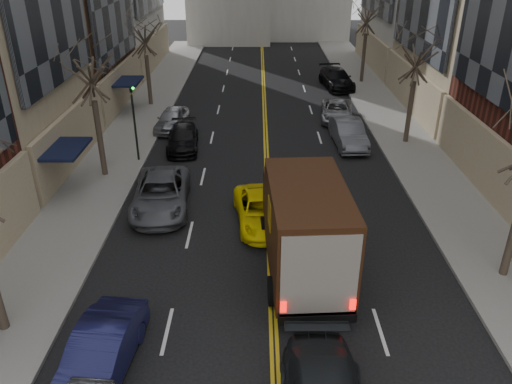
# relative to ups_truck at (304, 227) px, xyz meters

# --- Properties ---
(sidewalk_left) EXTENTS (4.00, 66.00, 0.15)m
(sidewalk_left) POSITION_rel_ups_truck_xyz_m (-10.20, 15.64, -1.88)
(sidewalk_left) COLOR slate
(sidewalk_left) RESTS_ON ground
(sidewalk_right) EXTENTS (4.00, 66.00, 0.15)m
(sidewalk_right) POSITION_rel_ups_truck_xyz_m (7.80, 15.64, -1.88)
(sidewalk_right) COLOR slate
(sidewalk_right) RESTS_ON ground
(tree_lf_mid) EXTENTS (3.20, 3.20, 8.91)m
(tree_lf_mid) POSITION_rel_ups_truck_xyz_m (-10.00, 8.64, 4.64)
(tree_lf_mid) COLOR #382D23
(tree_lf_mid) RESTS_ON sidewalk_left
(tree_lf_far) EXTENTS (3.20, 3.20, 8.12)m
(tree_lf_far) POSITION_rel_ups_truck_xyz_m (-10.00, 21.64, 4.07)
(tree_lf_far) COLOR #382D23
(tree_lf_far) RESTS_ON sidewalk_left
(tree_rt_mid) EXTENTS (3.20, 3.20, 8.32)m
(tree_rt_mid) POSITION_rel_ups_truck_xyz_m (7.60, 13.64, 4.21)
(tree_rt_mid) COLOR #382D23
(tree_rt_mid) RESTS_ON sidewalk_right
(tree_rt_far) EXTENTS (3.20, 3.20, 9.11)m
(tree_rt_far) POSITION_rel_ups_truck_xyz_m (7.60, 28.64, 4.79)
(tree_rt_far) COLOR #382D23
(tree_rt_far) RESTS_ON sidewalk_right
(traffic_signal) EXTENTS (0.29, 0.26, 4.70)m
(traffic_signal) POSITION_rel_ups_truck_xyz_m (-8.59, 10.64, 0.86)
(traffic_signal) COLOR black
(traffic_signal) RESTS_ON sidewalk_left
(ups_truck) EXTENTS (3.22, 7.22, 3.88)m
(ups_truck) POSITION_rel_ups_truck_xyz_m (0.00, 0.00, 0.00)
(ups_truck) COLOR black
(ups_truck) RESTS_ON ground
(taxi) EXTENTS (2.79, 4.98, 1.31)m
(taxi) POSITION_rel_ups_truck_xyz_m (-1.55, 3.63, -1.30)
(taxi) COLOR #FFE50A
(taxi) RESTS_ON ground
(pedestrian) EXTENTS (0.50, 0.68, 1.72)m
(pedestrian) POSITION_rel_ups_truck_xyz_m (-0.91, 1.96, -1.10)
(pedestrian) COLOR black
(pedestrian) RESTS_ON ground
(parked_lf_b) EXTENTS (2.01, 4.60, 1.47)m
(parked_lf_b) POSITION_rel_ups_truck_xyz_m (-6.30, -5.11, -1.22)
(parked_lf_b) COLOR #12133A
(parked_lf_b) RESTS_ON ground
(parked_lf_c) EXTENTS (3.00, 5.71, 1.53)m
(parked_lf_c) POSITION_rel_ups_truck_xyz_m (-6.30, 5.06, -1.19)
(parked_lf_c) COLOR #51545A
(parked_lf_c) RESTS_ON ground
(parked_lf_d) EXTENTS (2.21, 4.64, 1.30)m
(parked_lf_d) POSITION_rel_ups_truck_xyz_m (-6.30, 12.72, -1.30)
(parked_lf_d) COLOR black
(parked_lf_d) RESTS_ON ground
(parked_lf_e) EXTENTS (2.22, 4.38, 1.43)m
(parked_lf_e) POSITION_rel_ups_truck_xyz_m (-7.50, 16.25, -1.24)
(parked_lf_e) COLOR #A5A7AC
(parked_lf_e) RESTS_ON ground
(parked_rt_a) EXTENTS (1.91, 4.84, 1.57)m
(parked_rt_a) POSITION_rel_ups_truck_xyz_m (3.90, 13.31, -1.17)
(parked_rt_a) COLOR #52545A
(parked_rt_a) RESTS_ON ground
(parked_rt_b) EXTENTS (2.70, 4.93, 1.31)m
(parked_rt_b) POSITION_rel_ups_truck_xyz_m (3.90, 18.28, -1.30)
(parked_rt_b) COLOR #AAACB2
(parked_rt_b) RESTS_ON ground
(parked_rt_c) EXTENTS (2.88, 5.71, 1.59)m
(parked_rt_c) POSITION_rel_ups_truck_xyz_m (5.10, 27.02, -1.16)
(parked_rt_c) COLOR black
(parked_rt_c) RESTS_ON ground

